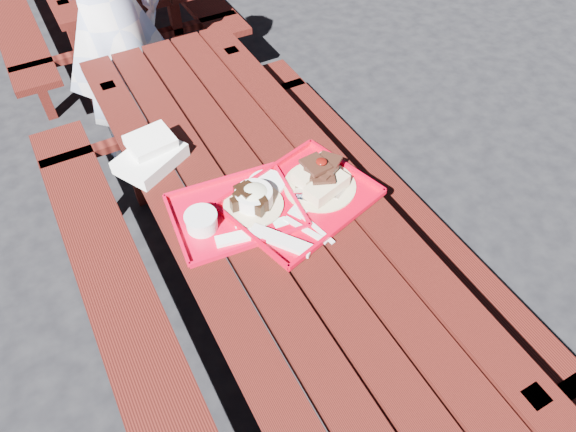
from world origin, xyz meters
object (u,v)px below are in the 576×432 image
object	(u,v)px
near_tray	(296,192)
person	(109,20)
picnic_table_near	(269,235)
far_tray	(234,212)

from	to	relation	value
near_tray	person	bearing A→B (deg)	100.05
picnic_table_near	near_tray	bearing A→B (deg)	-23.91
picnic_table_near	far_tray	size ratio (longest dim) A/B	5.26
near_tray	far_tray	bearing A→B (deg)	172.21
picnic_table_near	near_tray	world-z (taller)	near_tray
far_tray	person	bearing A→B (deg)	91.09
far_tray	picnic_table_near	bearing A→B (deg)	4.32
person	near_tray	bearing A→B (deg)	92.19
near_tray	person	distance (m)	1.44
picnic_table_near	near_tray	distance (m)	0.25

